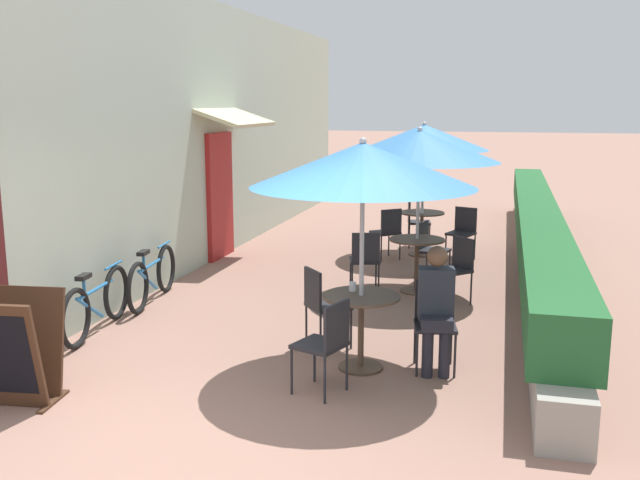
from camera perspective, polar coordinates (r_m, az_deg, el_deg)
ground_plane at (r=5.84m, az=-9.77°, el=-15.58°), size 120.00×120.00×0.00m
cafe_facade_wall at (r=12.57m, az=-7.78°, el=8.58°), size 0.98×14.05×4.20m
planter_hedge at (r=11.86m, az=16.91°, el=0.50°), size 0.60×13.05×1.01m
patio_table_near at (r=7.02m, az=3.31°, el=-6.09°), size 0.76×0.76×0.75m
patio_umbrella_near at (r=6.73m, az=3.44°, el=6.01°), size 2.15×2.15×2.27m
cafe_chair_near_left at (r=6.41m, az=0.52°, el=-7.96°), size 0.51×0.51×0.87m
cafe_chair_near_right at (r=7.12m, az=9.16°, el=-6.14°), size 0.46×0.46×0.87m
seated_patron_near_right at (r=6.97m, az=9.28°, el=-5.07°), size 0.39×0.45×1.25m
cafe_chair_near_back at (r=7.60m, az=0.17°, el=-4.89°), size 0.56×0.56×0.87m
coffee_cup_near at (r=7.09m, az=2.63°, el=-3.74°), size 0.07×0.07×0.09m
patio_table_mid at (r=9.91m, az=7.74°, el=-1.10°), size 0.76×0.76×0.75m
patio_umbrella_mid at (r=9.71m, az=7.97°, el=7.45°), size 2.15×2.15×2.27m
cafe_chair_mid_left at (r=9.43m, az=10.86°, el=-1.96°), size 0.57×0.57×0.87m
cafe_chair_mid_right at (r=10.60m, az=8.75°, el=-0.46°), size 0.49×0.49×0.87m
cafe_chair_mid_back at (r=9.75m, az=3.62°, el=-1.35°), size 0.49×0.49×0.87m
patio_table_far at (r=12.31m, az=8.14°, el=1.26°), size 0.76×0.76×0.75m
patio_umbrella_far at (r=12.16m, az=8.33°, el=8.13°), size 2.15×2.15×2.27m
cafe_chair_far_left at (r=11.87m, az=5.44°, el=0.85°), size 0.56×0.56×0.87m
cafe_chair_far_right at (r=12.09m, az=11.36°, el=0.86°), size 0.51×0.51×0.87m
cafe_chair_far_back at (r=13.02m, az=7.61°, el=1.70°), size 0.46×0.46×0.87m
coffee_cup_far at (r=12.14m, az=8.15°, el=2.34°), size 0.07×0.07×0.09m
bicycle_leaning at (r=8.51m, az=-17.42°, el=-4.86°), size 0.27×1.72×0.75m
bicycle_second at (r=9.60m, az=-13.26°, el=-2.87°), size 0.29×1.72×0.75m
menu_board at (r=6.81m, az=-23.07°, el=-8.03°), size 0.71×0.70×0.97m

